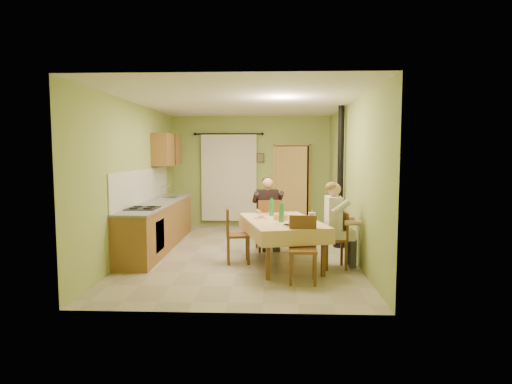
{
  "coord_description": "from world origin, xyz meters",
  "views": [
    {
      "loc": [
        0.57,
        -7.89,
        1.9
      ],
      "look_at": [
        0.25,
        0.1,
        1.15
      ],
      "focal_mm": 30.0,
      "sensor_mm": 36.0,
      "label": 1
    }
  ],
  "objects_px": {
    "dining_table": "(282,242)",
    "man_right": "(335,215)",
    "chair_near": "(303,263)",
    "stove_flue": "(340,196)",
    "chair_right": "(335,251)",
    "man_far": "(268,205)",
    "chair_far": "(268,235)",
    "chair_left": "(237,246)"
  },
  "relations": [
    {
      "from": "dining_table",
      "to": "man_right",
      "type": "bearing_deg",
      "value": -26.85
    },
    {
      "from": "chair_right",
      "to": "man_far",
      "type": "height_order",
      "value": "man_far"
    },
    {
      "from": "dining_table",
      "to": "stove_flue",
      "type": "height_order",
      "value": "stove_flue"
    },
    {
      "from": "chair_left",
      "to": "man_right",
      "type": "relative_size",
      "value": 0.68
    },
    {
      "from": "chair_left",
      "to": "man_right",
      "type": "bearing_deg",
      "value": 72.96
    },
    {
      "from": "man_far",
      "to": "chair_far",
      "type": "bearing_deg",
      "value": -90.0
    },
    {
      "from": "chair_near",
      "to": "chair_right",
      "type": "distance_m",
      "value": 0.99
    },
    {
      "from": "chair_far",
      "to": "chair_left",
      "type": "xyz_separation_m",
      "value": [
        -0.51,
        -0.96,
        -0.0
      ]
    },
    {
      "from": "chair_far",
      "to": "chair_right",
      "type": "bearing_deg",
      "value": -58.57
    },
    {
      "from": "chair_near",
      "to": "chair_right",
      "type": "height_order",
      "value": "chair_near"
    },
    {
      "from": "chair_far",
      "to": "chair_left",
      "type": "height_order",
      "value": "chair_far"
    },
    {
      "from": "chair_left",
      "to": "man_far",
      "type": "relative_size",
      "value": 0.68
    },
    {
      "from": "chair_near",
      "to": "man_right",
      "type": "relative_size",
      "value": 0.69
    },
    {
      "from": "chair_right",
      "to": "man_right",
      "type": "bearing_deg",
      "value": 90.0
    },
    {
      "from": "man_far",
      "to": "stove_flue",
      "type": "relative_size",
      "value": 0.5
    },
    {
      "from": "chair_near",
      "to": "man_right",
      "type": "distance_m",
      "value": 1.14
    },
    {
      "from": "dining_table",
      "to": "man_far",
      "type": "bearing_deg",
      "value": 89.13
    },
    {
      "from": "dining_table",
      "to": "man_right",
      "type": "relative_size",
      "value": 1.53
    },
    {
      "from": "chair_right",
      "to": "stove_flue",
      "type": "height_order",
      "value": "stove_flue"
    },
    {
      "from": "stove_flue",
      "to": "man_far",
      "type": "bearing_deg",
      "value": -167.39
    },
    {
      "from": "dining_table",
      "to": "chair_right",
      "type": "bearing_deg",
      "value": -26.64
    },
    {
      "from": "man_far",
      "to": "chair_near",
      "type": "bearing_deg",
      "value": -86.22
    },
    {
      "from": "chair_right",
      "to": "man_right",
      "type": "distance_m",
      "value": 0.59
    },
    {
      "from": "chair_right",
      "to": "chair_left",
      "type": "bearing_deg",
      "value": 77.06
    },
    {
      "from": "chair_right",
      "to": "dining_table",
      "type": "bearing_deg",
      "value": 73.97
    },
    {
      "from": "chair_far",
      "to": "man_far",
      "type": "xyz_separation_m",
      "value": [
        -0.0,
        0.01,
        0.59
      ]
    },
    {
      "from": "dining_table",
      "to": "man_far",
      "type": "relative_size",
      "value": 1.53
    },
    {
      "from": "chair_left",
      "to": "stove_flue",
      "type": "distance_m",
      "value": 2.45
    },
    {
      "from": "dining_table",
      "to": "chair_far",
      "type": "xyz_separation_m",
      "value": [
        -0.25,
        1.04,
        -0.09
      ]
    },
    {
      "from": "chair_near",
      "to": "dining_table",
      "type": "bearing_deg",
      "value": -71.16
    },
    {
      "from": "chair_right",
      "to": "man_far",
      "type": "bearing_deg",
      "value": 38.53
    },
    {
      "from": "chair_left",
      "to": "stove_flue",
      "type": "xyz_separation_m",
      "value": [
        1.94,
        1.29,
        0.74
      ]
    },
    {
      "from": "chair_right",
      "to": "stove_flue",
      "type": "xyz_separation_m",
      "value": [
        0.3,
        1.56,
        0.74
      ]
    },
    {
      "from": "chair_left",
      "to": "dining_table",
      "type": "bearing_deg",
      "value": 76.67
    },
    {
      "from": "chair_near",
      "to": "stove_flue",
      "type": "height_order",
      "value": "stove_flue"
    },
    {
      "from": "dining_table",
      "to": "chair_near",
      "type": "relative_size",
      "value": 2.21
    },
    {
      "from": "chair_near",
      "to": "stove_flue",
      "type": "distance_m",
      "value": 2.63
    },
    {
      "from": "dining_table",
      "to": "stove_flue",
      "type": "xyz_separation_m",
      "value": [
        1.18,
        1.37,
        0.65
      ]
    },
    {
      "from": "dining_table",
      "to": "man_far",
      "type": "height_order",
      "value": "man_far"
    },
    {
      "from": "chair_far",
      "to": "man_far",
      "type": "bearing_deg",
      "value": 90.0
    },
    {
      "from": "dining_table",
      "to": "man_right",
      "type": "height_order",
      "value": "man_right"
    },
    {
      "from": "chair_far",
      "to": "stove_flue",
      "type": "distance_m",
      "value": 1.64
    }
  ]
}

